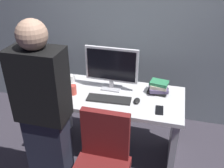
{
  "coord_description": "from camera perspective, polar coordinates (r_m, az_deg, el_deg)",
  "views": [
    {
      "loc": [
        0.53,
        -2.12,
        2.06
      ],
      "look_at": [
        0.0,
        -0.05,
        0.88
      ],
      "focal_mm": 40.6,
      "sensor_mm": 36.0,
      "label": 1
    }
  ],
  "objects": [
    {
      "name": "mouse",
      "position": [
        2.44,
        5.62,
        -3.76
      ],
      "size": [
        0.06,
        0.1,
        0.03
      ],
      "primitive_type": "ellipsoid",
      "color": "black",
      "rests_on": "desk"
    },
    {
      "name": "cup_by_monitor",
      "position": [
        2.81,
        -9.03,
        1.19
      ],
      "size": [
        0.07,
        0.07,
        0.08
      ],
      "primitive_type": "cylinder",
      "color": "white",
      "rests_on": "desk"
    },
    {
      "name": "person_at_desk",
      "position": [
        2.12,
        -14.9,
        -7.34
      ],
      "size": [
        0.4,
        0.24,
        1.64
      ],
      "color": "#262838",
      "rests_on": "ground"
    },
    {
      "name": "book_stack",
      "position": [
        2.61,
        10.44,
        -0.76
      ],
      "size": [
        0.22,
        0.2,
        0.13
      ],
      "color": "black",
      "rests_on": "desk"
    },
    {
      "name": "cup_near_keyboard",
      "position": [
        2.57,
        -8.77,
        -1.29
      ],
      "size": [
        0.07,
        0.07,
        0.1
      ],
      "primitive_type": "cylinder",
      "color": "#D84C3F",
      "rests_on": "desk"
    },
    {
      "name": "cell_phone",
      "position": [
        2.36,
        10.62,
        -5.81
      ],
      "size": [
        0.08,
        0.15,
        0.01
      ],
      "primitive_type": "cube",
      "rotation": [
        0.0,
        0.0,
        0.07
      ],
      "color": "black",
      "rests_on": "desk"
    },
    {
      "name": "wall_back",
      "position": [
        3.06,
        4.41,
        18.25
      ],
      "size": [
        6.4,
        0.1,
        3.0
      ],
      "primitive_type": "cube",
      "color": "gray",
      "rests_on": "ground"
    },
    {
      "name": "keyboard",
      "position": [
        2.47,
        -0.7,
        -3.43
      ],
      "size": [
        0.44,
        0.16,
        0.02
      ],
      "primitive_type": "cube",
      "rotation": [
        0.0,
        0.0,
        0.06
      ],
      "color": "#262626",
      "rests_on": "desk"
    },
    {
      "name": "monitor",
      "position": [
        2.54,
        -0.12,
        3.96
      ],
      "size": [
        0.54,
        0.14,
        0.46
      ],
      "color": "silver",
      "rests_on": "desk"
    },
    {
      "name": "ground_plane",
      "position": [
        3.0,
        0.25,
        -14.45
      ],
      "size": [
        9.0,
        9.0,
        0.0
      ],
      "primitive_type": "plane",
      "color": "#3D3842"
    },
    {
      "name": "desk",
      "position": [
        2.68,
        0.27,
        -6.57
      ],
      "size": [
        1.41,
        0.67,
        0.73
      ],
      "color": "white",
      "rests_on": "ground"
    }
  ]
}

